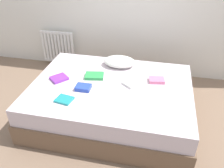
{
  "coord_description": "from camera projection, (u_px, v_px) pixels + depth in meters",
  "views": [
    {
      "loc": [
        0.53,
        -2.36,
        2.07
      ],
      "look_at": [
        0.0,
        0.05,
        0.48
      ],
      "focal_mm": 37.47,
      "sensor_mm": 36.0,
      "label": 1
    }
  ],
  "objects": [
    {
      "name": "ground_plane",
      "position": [
        111.0,
        116.0,
        3.16
      ],
      "size": [
        8.0,
        8.0,
        0.0
      ],
      "primitive_type": "plane",
      "color": "#7F6651"
    },
    {
      "name": "bed",
      "position": [
        111.0,
        101.0,
        3.02
      ],
      "size": [
        2.0,
        1.5,
        0.5
      ],
      "color": "brown",
      "rests_on": "ground"
    },
    {
      "name": "radiator",
      "position": [
        58.0,
        47.0,
        4.16
      ],
      "size": [
        0.6,
        0.04,
        0.57
      ],
      "color": "white",
      "rests_on": "ground"
    },
    {
      "name": "pillow",
      "position": [
        120.0,
        62.0,
        3.27
      ],
      "size": [
        0.44,
        0.31,
        0.13
      ],
      "primitive_type": "ellipsoid",
      "color": "white",
      "rests_on": "bed"
    },
    {
      "name": "textbook_pink",
      "position": [
        157.0,
        80.0,
        2.94
      ],
      "size": [
        0.21,
        0.17,
        0.04
      ],
      "primitive_type": "cube",
      "rotation": [
        0.0,
        0.0,
        0.16
      ],
      "color": "pink",
      "rests_on": "bed"
    },
    {
      "name": "textbook_purple",
      "position": [
        59.0,
        78.0,
        2.99
      ],
      "size": [
        0.26,
        0.27,
        0.03
      ],
      "primitive_type": "cube",
      "rotation": [
        0.0,
        0.0,
        0.85
      ],
      "color": "purple",
      "rests_on": "bed"
    },
    {
      "name": "textbook_green",
      "position": [
        94.0,
        76.0,
        3.03
      ],
      "size": [
        0.26,
        0.21,
        0.04
      ],
      "primitive_type": "cube",
      "rotation": [
        0.0,
        0.0,
        0.17
      ],
      "color": "green",
      "rests_on": "bed"
    },
    {
      "name": "textbook_blue",
      "position": [
        83.0,
        87.0,
        2.79
      ],
      "size": [
        0.18,
        0.14,
        0.05
      ],
      "primitive_type": "cube",
      "rotation": [
        0.0,
        0.0,
        0.01
      ],
      "color": "#2847B7",
      "rests_on": "bed"
    },
    {
      "name": "textbook_teal",
      "position": [
        64.0,
        100.0,
        2.61
      ],
      "size": [
        0.21,
        0.18,
        0.02
      ],
      "primitive_type": "cube",
      "rotation": [
        0.0,
        0.0,
        -0.17
      ],
      "color": "teal",
      "rests_on": "bed"
    },
    {
      "name": "textbook_white",
      "position": [
        130.0,
        83.0,
        2.88
      ],
      "size": [
        0.23,
        0.23,
        0.03
      ],
      "primitive_type": "cube",
      "rotation": [
        0.0,
        0.0,
        -0.65
      ],
      "color": "white",
      "rests_on": "bed"
    }
  ]
}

